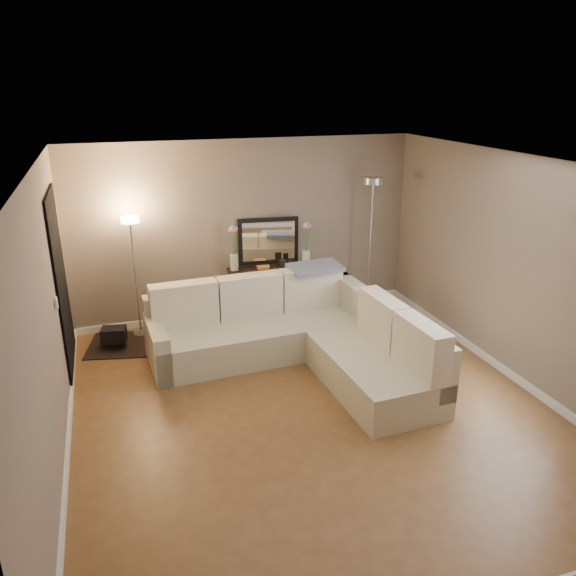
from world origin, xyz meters
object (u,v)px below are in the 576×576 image
object	(u,v)px
sectional_sofa	(299,335)
floor_lamp_unlit	(371,219)
floor_lamp_lit	(133,253)
console_table	(266,290)

from	to	relation	value
sectional_sofa	floor_lamp_unlit	world-z (taller)	floor_lamp_unlit
floor_lamp_unlit	sectional_sofa	bearing A→B (deg)	-140.49
sectional_sofa	floor_lamp_lit	bearing A→B (deg)	141.58
floor_lamp_lit	console_table	bearing A→B (deg)	1.05
floor_lamp_lit	floor_lamp_unlit	world-z (taller)	floor_lamp_unlit
sectional_sofa	floor_lamp_unlit	distance (m)	2.30
sectional_sofa	floor_lamp_unlit	xyz separation A→B (m)	(1.57, 1.29, 1.08)
console_table	floor_lamp_unlit	bearing A→B (deg)	-6.98
console_table	floor_lamp_lit	world-z (taller)	floor_lamp_lit
floor_lamp_lit	floor_lamp_unlit	xyz separation A→B (m)	(3.40, -0.16, 0.26)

